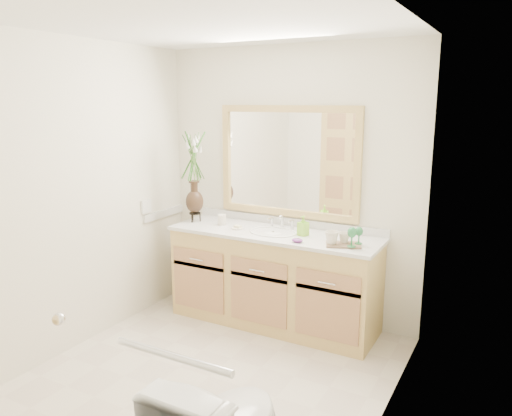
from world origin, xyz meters
The scene contains 23 objects.
floor centered at (0.00, 0.00, 0.00)m, with size 2.60×2.60×0.00m, color beige.
ceiling centered at (0.00, 0.00, 2.40)m, with size 2.40×2.60×0.02m, color white.
wall_back centered at (0.00, 1.30, 1.20)m, with size 2.40×0.02×2.40m, color silver.
wall_front centered at (0.00, -1.30, 1.20)m, with size 2.40×0.02×2.40m, color silver.
wall_left centered at (-1.20, 0.00, 1.20)m, with size 0.02×2.60×2.40m, color silver.
wall_right centered at (1.20, 0.00, 1.20)m, with size 0.02×2.60×2.40m, color silver.
vanity centered at (0.00, 1.01, 0.40)m, with size 1.80×0.55×0.80m.
counter centered at (0.00, 1.01, 0.82)m, with size 1.84×0.57×0.03m, color silver.
sink centered at (0.00, 1.00, 0.78)m, with size 0.38×0.34×0.23m.
mirror centered at (0.00, 1.28, 1.41)m, with size 1.32×0.04×0.97m.
switch_plate centered at (-1.19, 0.76, 0.98)m, with size 0.02×0.12×0.12m, color white.
door centered at (-0.30, -1.29, 1.00)m, with size 0.80×0.03×2.00m, color tan.
grab_bar centered at (0.70, -1.27, 0.95)m, with size 0.03×0.03×0.55m, color silver.
flower_vase centered at (-0.82, 1.01, 1.36)m, with size 0.19×0.19×0.78m.
tumbler centered at (-0.53, 1.02, 0.88)m, with size 0.07×0.07×0.09m, color silver.
soap_dish centered at (-0.33, 0.95, 0.84)m, with size 0.10×0.10×0.03m.
soap_bottle centered at (0.26, 1.04, 0.90)m, with size 0.07×0.07×0.15m, color #8BD933.
purple_dish centered at (0.30, 0.82, 0.85)m, with size 0.09×0.07×0.03m, color #672878.
tray centered at (0.65, 0.91, 0.84)m, with size 0.27×0.18×0.01m, color brown.
mug_left centered at (0.57, 0.87, 0.90)m, with size 0.11×0.10×0.11m, color silver.
mug_right centered at (0.65, 0.94, 0.89)m, with size 0.09×0.08×0.09m, color silver.
goblet_front centered at (0.73, 0.86, 0.95)m, with size 0.07×0.07×0.15m.
goblet_back centered at (0.76, 0.97, 0.93)m, with size 0.06×0.06×0.14m.
Camera 1 is at (1.84, -2.67, 1.93)m, focal length 35.00 mm.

